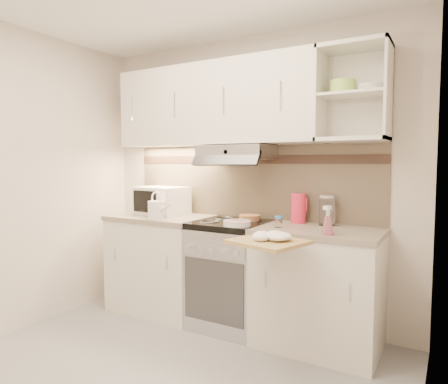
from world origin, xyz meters
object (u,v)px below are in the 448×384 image
Objects in this scene: plate_stack at (237,223)px; cutting_board at (268,242)px; pink_pitcher at (299,208)px; electric_range at (231,274)px; spray_bottle at (328,223)px; watering_can at (157,209)px; microwave at (162,200)px; glass_jar at (327,210)px.

plate_stack is 0.49× the size of cutting_board.
cutting_board is at bearing -104.75° from pink_pitcher.
electric_range is 0.53m from plate_stack.
spray_bottle is (0.72, -0.04, 0.06)m from plate_stack.
watering_can reaches higher than spray_bottle.
watering_can is (0.17, -0.28, -0.04)m from microwave.
pink_pitcher reaches higher than plate_stack.
cutting_board is at bearing -122.83° from spray_bottle.
microwave reaches higher than electric_range.
microwave is 1.01m from plate_stack.
electric_range is 0.80m from pink_pitcher.
microwave is 2.02× the size of pink_pitcher.
plate_stack is at bearing -9.43° from microwave.
watering_can reaches higher than electric_range.
plate_stack reaches higher than cutting_board.
microwave reaches higher than pink_pitcher.
microwave reaches higher than plate_stack.
watering_can is at bearing -165.10° from glass_jar.
microwave is 1.58m from glass_jar.
plate_stack is (0.80, 0.01, -0.07)m from watering_can.
watering_can is at bearing 179.81° from cutting_board.
plate_stack is 0.88× the size of pink_pitcher.
watering_can reaches higher than cutting_board.
spray_bottle reaches higher than electric_range.
watering_can is 1.17× the size of glass_jar.
microwave is 1.52m from cutting_board.
spray_bottle is (0.88, -0.22, 0.53)m from electric_range.
pink_pitcher reaches higher than watering_can.
electric_range is 1.01m from microwave.
microwave is at bearing -176.57° from glass_jar.
glass_jar is (1.40, 0.37, 0.04)m from watering_can.
glass_jar is 0.42m from spray_bottle.
cutting_board is (0.05, -0.72, -0.15)m from pink_pitcher.
pink_pitcher is 1.02× the size of glass_jar.
microwave is 1.72m from spray_bottle.
plate_stack is at bearing 155.82° from cutting_board.
watering_can and glass_jar have the same top height.
watering_can is (-0.65, -0.19, 0.54)m from electric_range.
microwave is 2.32× the size of spray_bottle.
glass_jar is at bearing 119.70° from spray_bottle.
electric_range is at bearing 178.89° from spray_bottle.
cutting_board is at bearing -39.30° from plate_stack.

